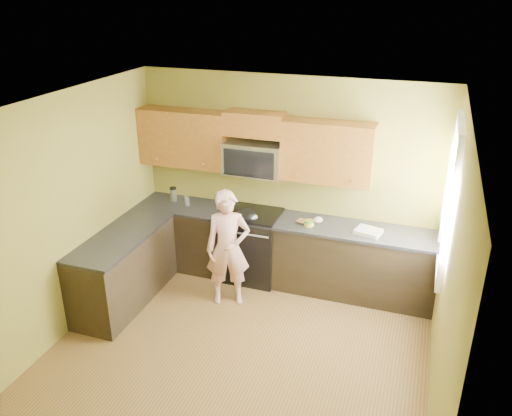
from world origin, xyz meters
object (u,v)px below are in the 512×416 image
at_px(stove, 251,245).
at_px(butter_tub, 309,226).
at_px(microwave, 254,174).
at_px(woman, 228,248).
at_px(frying_pan, 246,216).
at_px(travel_mug, 174,201).

bearing_deg(stove, butter_tub, -5.29).
distance_m(microwave, woman, 1.06).
height_order(stove, butter_tub, butter_tub).
bearing_deg(butter_tub, stove, 174.71).
bearing_deg(butter_tub, woman, -145.77).
bearing_deg(microwave, butter_tub, -13.97).
relative_size(stove, frying_pan, 2.12).
bearing_deg(travel_mug, butter_tub, -4.90).
height_order(microwave, travel_mug, microwave).
relative_size(microwave, woman, 0.51).
height_order(woman, frying_pan, woman).
bearing_deg(microwave, travel_mug, -178.55).
distance_m(microwave, butter_tub, 0.98).
bearing_deg(woman, stove, 63.19).
relative_size(stove, butter_tub, 7.47).
bearing_deg(frying_pan, travel_mug, 159.49).
bearing_deg(microwave, stove, -90.00).
distance_m(stove, travel_mug, 1.26).
relative_size(frying_pan, butter_tub, 3.53).
height_order(microwave, woman, microwave).
xyz_separation_m(woman, butter_tub, (0.86, 0.59, 0.18)).
bearing_deg(stove, travel_mug, 175.37).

